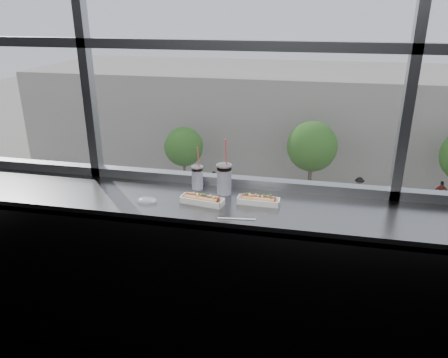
% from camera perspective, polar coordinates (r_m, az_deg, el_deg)
% --- Properties ---
extents(wall_back_lower, '(6.00, 0.00, 6.00)m').
position_cam_1_polar(wall_back_lower, '(3.17, 1.48, -10.06)').
color(wall_back_lower, black).
rests_on(wall_back_lower, ground).
extents(counter, '(6.00, 0.55, 0.06)m').
position_cam_1_polar(counter, '(2.68, 0.50, -3.61)').
color(counter, gray).
rests_on(counter, ground).
extents(counter_fascia, '(6.00, 0.04, 1.04)m').
position_cam_1_polar(counter_fascia, '(2.74, -0.65, -15.75)').
color(counter_fascia, gray).
rests_on(counter_fascia, ground).
extents(hotdog_tray_left, '(0.28, 0.13, 0.07)m').
position_cam_1_polar(hotdog_tray_left, '(2.64, -2.88, -2.70)').
color(hotdog_tray_left, white).
rests_on(hotdog_tray_left, counter).
extents(hotdog_tray_right, '(0.26, 0.09, 0.06)m').
position_cam_1_polar(hotdog_tray_right, '(2.65, 4.52, -2.74)').
color(hotdog_tray_right, white).
rests_on(hotdog_tray_right, counter).
extents(soda_cup_left, '(0.08, 0.08, 0.29)m').
position_cam_1_polar(soda_cup_left, '(2.84, -3.50, 0.35)').
color(soda_cup_left, white).
rests_on(soda_cup_left, counter).
extents(soda_cup_right, '(0.10, 0.10, 0.37)m').
position_cam_1_polar(soda_cup_right, '(2.76, 0.03, 0.19)').
color(soda_cup_right, white).
rests_on(soda_cup_right, counter).
extents(loose_straw, '(0.22, 0.03, 0.01)m').
position_cam_1_polar(loose_straw, '(2.46, 1.65, -5.21)').
color(loose_straw, white).
rests_on(loose_straw, counter).
extents(wrapper, '(0.11, 0.08, 0.03)m').
position_cam_1_polar(wrapper, '(2.71, -10.04, -2.73)').
color(wrapper, silver).
rests_on(wrapper, counter).
extents(plaza_ground, '(120.00, 120.00, 0.00)m').
position_cam_1_polar(plaza_ground, '(48.01, 11.03, 5.22)').
color(plaza_ground, gray).
rests_on(plaza_ground, ground).
extents(street_asphalt, '(80.00, 10.00, 0.06)m').
position_cam_1_polar(street_asphalt, '(26.22, 9.44, -8.92)').
color(street_asphalt, black).
rests_on(street_asphalt, plaza_ground).
extents(far_sidewalk, '(80.00, 6.00, 0.04)m').
position_cam_1_polar(far_sidewalk, '(33.38, 10.21, -2.05)').
color(far_sidewalk, gray).
rests_on(far_sidewalk, plaza_ground).
extents(far_building, '(50.00, 14.00, 8.00)m').
position_cam_1_polar(far_building, '(41.69, 11.18, 8.42)').
color(far_building, gray).
rests_on(far_building, plaza_ground).
extents(car_near_c, '(2.80, 5.99, 1.95)m').
position_cam_1_polar(car_near_c, '(22.32, 6.56, -11.63)').
color(car_near_c, maroon).
rests_on(car_near_c, street_asphalt).
extents(car_far_b, '(3.76, 7.30, 2.33)m').
position_cam_1_polar(car_far_b, '(29.23, 10.31, -2.99)').
color(car_far_b, '#9C2800').
rests_on(car_far_b, street_asphalt).
extents(car_far_a, '(2.91, 6.57, 2.16)m').
position_cam_1_polar(car_far_a, '(31.42, -10.35, -1.37)').
color(car_far_a, black).
rests_on(car_far_a, street_asphalt).
extents(car_near_d, '(2.52, 6.04, 2.01)m').
position_cam_1_polar(car_near_d, '(22.98, 24.99, -12.61)').
color(car_near_d, white).
rests_on(car_near_d, street_asphalt).
extents(car_near_a, '(2.78, 6.38, 2.11)m').
position_cam_1_polar(car_near_a, '(27.55, -26.06, -6.86)').
color(car_near_a, gray).
rests_on(car_near_a, street_asphalt).
extents(car_near_b, '(2.69, 6.45, 2.15)m').
position_cam_1_polar(car_near_b, '(24.10, -12.69, -9.08)').
color(car_near_b, black).
rests_on(car_near_b, street_asphalt).
extents(pedestrian_d, '(0.89, 0.67, 2.01)m').
position_cam_1_polar(pedestrian_d, '(34.72, 26.50, -1.31)').
color(pedestrian_d, '#66605B').
rests_on(pedestrian_d, far_sidewalk).
extents(pedestrian_b, '(0.61, 0.82, 1.84)m').
position_cam_1_polar(pedestrian_b, '(33.32, 11.11, -0.40)').
color(pedestrian_b, '#66605B').
rests_on(pedestrian_b, far_sidewalk).
extents(pedestrian_a, '(0.63, 0.84, 1.88)m').
position_cam_1_polar(pedestrian_a, '(33.18, -1.38, -0.05)').
color(pedestrian_a, '#66605B').
rests_on(pedestrian_a, far_sidewalk).
extents(pedestrian_c, '(1.01, 0.76, 2.28)m').
position_cam_1_polar(pedestrian_c, '(32.67, 17.19, -1.04)').
color(pedestrian_c, '#66605B').
rests_on(pedestrian_c, far_sidewalk).
extents(tree_left, '(3.02, 3.02, 4.72)m').
position_cam_1_polar(tree_left, '(33.67, -5.28, 4.21)').
color(tree_left, '#47382B').
rests_on(tree_left, far_sidewalk).
extents(tree_center, '(3.64, 3.64, 5.68)m').
position_cam_1_polar(tree_center, '(32.05, 11.42, 4.18)').
color(tree_center, '#47382B').
rests_on(tree_center, far_sidewalk).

